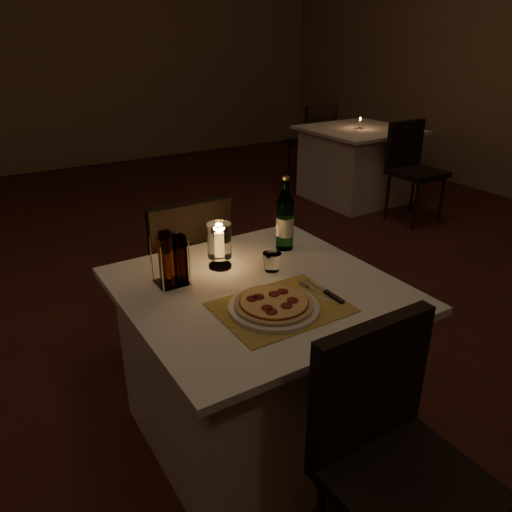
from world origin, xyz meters
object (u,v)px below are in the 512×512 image
main_table (259,364)px  tumbler (272,262)px  plate (274,307)px  chair_far (185,264)px  water_bottle (285,220)px  pizza (274,303)px  neighbor_table_right (356,164)px  hurricane_candle (219,242)px  chair_near (390,443)px

main_table → tumbler: tumbler is taller
main_table → plate: (-0.05, -0.18, 0.38)m
chair_far → water_bottle: water_bottle is taller
pizza → water_bottle: (0.34, 0.43, 0.11)m
neighbor_table_right → pizza: bearing=-137.0°
chair_far → main_table: bearing=-90.0°
main_table → neighbor_table_right: size_ratio=1.00×
plate → water_bottle: size_ratio=0.97×
chair_far → pizza: bearing=-93.2°
chair_far → neighbor_table_right: (2.68, 1.65, -0.18)m
hurricane_candle → chair_near: bearing=-87.3°
main_table → pizza: pizza is taller
chair_far → hurricane_candle: hurricane_candle is taller
pizza → neighbor_table_right: 3.75m
tumbler → water_bottle: water_bottle is taller
water_bottle → neighbor_table_right: water_bottle is taller
hurricane_candle → neighbor_table_right: bearing=38.0°
neighbor_table_right → water_bottle: bearing=-138.5°
main_table → pizza: 0.44m
plate → pizza: (-0.00, 0.00, 0.02)m
plate → tumbler: tumbler is taller
plate → hurricane_candle: bearing=89.2°
pizza → tumbler: size_ratio=3.64×
chair_far → pizza: chair_far is taller
tumbler → hurricane_candle: 0.23m
chair_near → tumbler: 0.84m
chair_far → hurricane_candle: 0.57m
main_table → neighbor_table_right: 3.57m
tumbler → chair_far: bearing=100.9°
tumbler → neighbor_table_right: bearing=41.6°
tumbler → neighbor_table_right: 3.45m
chair_near → water_bottle: water_bottle is taller
water_bottle → tumbler: bearing=-137.1°
chair_near → hurricane_candle: hurricane_candle is taller
main_table → tumbler: (0.12, 0.09, 0.40)m
chair_near → plate: bearing=95.3°
tumbler → water_bottle: (0.17, 0.16, 0.10)m
hurricane_candle → chair_far: bearing=84.7°
main_table → chair_near: bearing=-90.0°
main_table → chair_far: size_ratio=1.11×
main_table → plate: plate is taller
chair_near → chair_far: bearing=90.0°
chair_far → pizza: (-0.05, -0.89, 0.22)m
plate → neighbor_table_right: (2.73, 2.54, -0.38)m
plate → water_bottle: water_bottle is taller
chair_near → hurricane_candle: size_ratio=4.70×
chair_near → pizza: chair_near is taller
pizza → hurricane_candle: 0.42m
main_table → tumbler: 0.43m
main_table → chair_far: chair_far is taller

